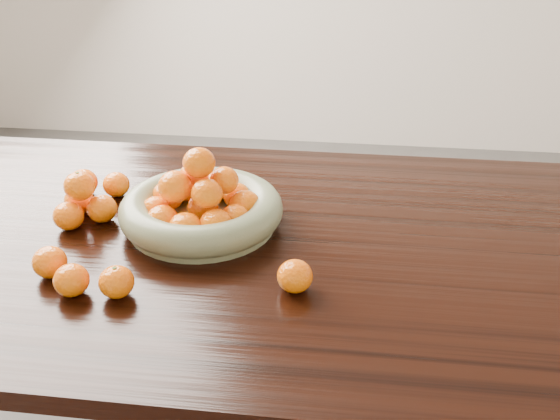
# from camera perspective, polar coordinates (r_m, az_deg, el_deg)

# --- Properties ---
(dining_table) EXTENTS (2.00, 1.00, 0.75)m
(dining_table) POSITION_cam_1_polar(r_m,az_deg,el_deg) (1.38, -0.29, -5.85)
(dining_table) COLOR black
(dining_table) RESTS_ON ground
(fruit_bowl) EXTENTS (0.36, 0.36, 0.18)m
(fruit_bowl) POSITION_cam_1_polar(r_m,az_deg,el_deg) (1.37, -7.22, 0.26)
(fruit_bowl) COLOR #767E5C
(fruit_bowl) RESTS_ON dining_table
(orange_pyramid) EXTENTS (0.13, 0.14, 0.12)m
(orange_pyramid) POSITION_cam_1_polar(r_m,az_deg,el_deg) (1.45, -17.63, 0.66)
(orange_pyramid) COLOR orange
(orange_pyramid) RESTS_ON dining_table
(loose_orange_0) EXTENTS (0.06, 0.06, 0.06)m
(loose_orange_0) POSITION_cam_1_polar(r_m,az_deg,el_deg) (1.18, -14.73, -6.38)
(loose_orange_0) COLOR orange
(loose_orange_0) RESTS_ON dining_table
(loose_orange_1) EXTENTS (0.06, 0.06, 0.06)m
(loose_orange_1) POSITION_cam_1_polar(r_m,az_deg,el_deg) (1.20, -18.53, -6.10)
(loose_orange_1) COLOR orange
(loose_orange_1) RESTS_ON dining_table
(loose_orange_2) EXTENTS (0.07, 0.07, 0.06)m
(loose_orange_2) POSITION_cam_1_polar(r_m,az_deg,el_deg) (1.15, 1.37, -6.07)
(loose_orange_2) COLOR orange
(loose_orange_2) RESTS_ON dining_table
(loose_orange_3) EXTENTS (0.06, 0.06, 0.06)m
(loose_orange_3) POSITION_cam_1_polar(r_m,az_deg,el_deg) (1.55, -14.74, 2.27)
(loose_orange_3) COLOR orange
(loose_orange_3) RESTS_ON dining_table
(loose_orange_4) EXTENTS (0.07, 0.07, 0.06)m
(loose_orange_4) POSITION_cam_1_polar(r_m,az_deg,el_deg) (1.27, -20.32, -4.49)
(loose_orange_4) COLOR orange
(loose_orange_4) RESTS_ON dining_table
(loose_orange_5) EXTENTS (0.07, 0.07, 0.06)m
(loose_orange_5) POSITION_cam_1_polar(r_m,az_deg,el_deg) (1.58, -17.53, 2.43)
(loose_orange_5) COLOR orange
(loose_orange_5) RESTS_ON dining_table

